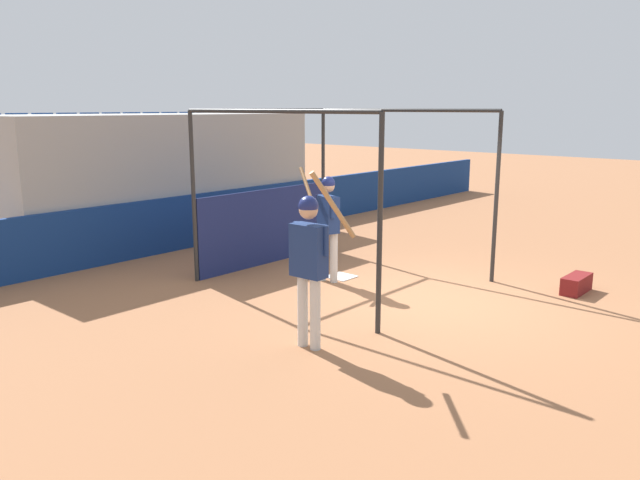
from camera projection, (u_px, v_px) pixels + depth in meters
ground_plane at (430, 300)px, 9.62m from camera, size 60.00×60.00×0.00m
outfield_wall at (195, 220)px, 13.23m from camera, size 24.00×0.12×1.11m
bleacher_section at (148, 176)px, 14.12m from camera, size 7.05×3.20×2.79m
batting_cage at (293, 201)px, 11.16m from camera, size 3.37×3.88×2.89m
home_plate at (341, 277)px, 10.90m from camera, size 0.44×0.44×0.02m
player_batter at (328, 219)px, 10.42m from camera, size 0.56×0.90×1.91m
player_waiting at (309, 256)px, 7.47m from camera, size 0.57×0.79×2.22m
equipment_bag at (576, 284)px, 9.98m from camera, size 0.70×0.28×0.28m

